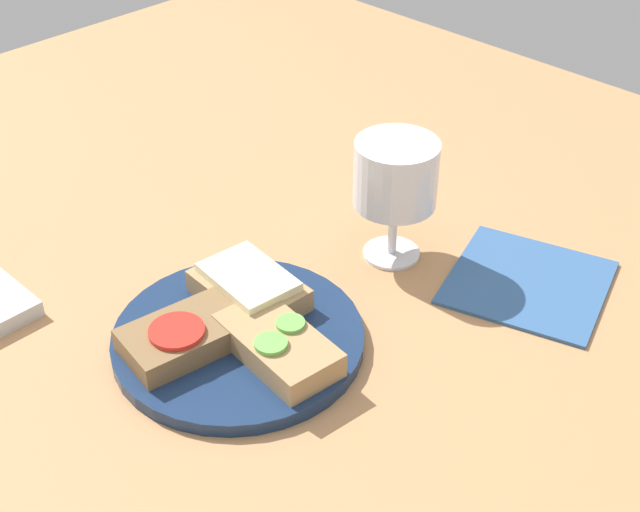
# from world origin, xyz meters

# --- Properties ---
(wooden_table) EXTENTS (1.40, 1.40, 0.03)m
(wooden_table) POSITION_xyz_m (0.00, 0.00, 0.01)
(wooden_table) COLOR #B27F51
(wooden_table) RESTS_ON ground
(plate) EXTENTS (0.24, 0.24, 0.01)m
(plate) POSITION_xyz_m (-0.05, -0.08, 0.04)
(plate) COLOR navy
(plate) RESTS_ON wooden_table
(sandwich_with_tomato) EXTENTS (0.12, 0.08, 0.03)m
(sandwich_with_tomato) POSITION_xyz_m (-0.10, -0.06, 0.06)
(sandwich_with_tomato) COLOR brown
(sandwich_with_tomato) RESTS_ON plate
(sandwich_with_cucumber) EXTENTS (0.08, 0.13, 0.03)m
(sandwich_with_cucumber) POSITION_xyz_m (-0.05, -0.13, 0.06)
(sandwich_with_cucumber) COLOR #A88456
(sandwich_with_cucumber) RESTS_ON plate
(sandwich_with_cheese) EXTENTS (0.08, 0.11, 0.03)m
(sandwich_with_cheese) POSITION_xyz_m (-0.01, -0.05, 0.06)
(sandwich_with_cheese) COLOR #A88456
(sandwich_with_cheese) RESTS_ON plate
(wine_glass) EXTENTS (0.09, 0.09, 0.13)m
(wine_glass) POSITION_xyz_m (0.16, -0.09, 0.12)
(wine_glass) COLOR white
(wine_glass) RESTS_ON wooden_table
(napkin) EXTENTS (0.19, 0.19, 0.00)m
(napkin) POSITION_xyz_m (0.21, -0.22, 0.03)
(napkin) COLOR #33598C
(napkin) RESTS_ON wooden_table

